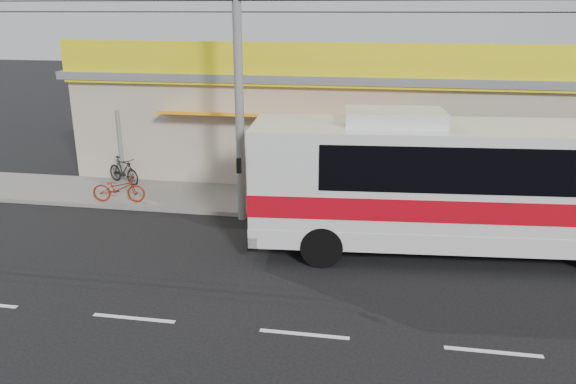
# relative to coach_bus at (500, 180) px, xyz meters

# --- Properties ---
(ground) EXTENTS (120.00, 120.00, 0.00)m
(ground) POSITION_rel_coach_bus_xyz_m (-4.81, -2.72, -2.24)
(ground) COLOR black
(ground) RESTS_ON ground
(sidewalk) EXTENTS (30.00, 3.20, 0.15)m
(sidewalk) POSITION_rel_coach_bus_xyz_m (-4.81, 3.28, -2.17)
(sidewalk) COLOR slate
(sidewalk) RESTS_ON ground
(lane_markings) EXTENTS (50.00, 0.12, 0.01)m
(lane_markings) POSITION_rel_coach_bus_xyz_m (-4.81, -5.22, -2.24)
(lane_markings) COLOR silver
(lane_markings) RESTS_ON ground
(storefront_building) EXTENTS (22.60, 9.20, 5.70)m
(storefront_building) POSITION_rel_coach_bus_xyz_m (-4.82, 8.81, 0.06)
(storefront_building) COLOR #ADA18C
(storefront_building) RESTS_ON ground
(coach_bus) EXTENTS (13.79, 3.99, 4.19)m
(coach_bus) POSITION_rel_coach_bus_xyz_m (0.00, 0.00, 0.00)
(coach_bus) COLOR silver
(coach_bus) RESTS_ON ground
(motorbike_red) EXTENTS (1.98, 0.89, 1.01)m
(motorbike_red) POSITION_rel_coach_bus_xyz_m (-12.66, 2.11, -1.59)
(motorbike_red) COLOR maroon
(motorbike_red) RESTS_ON sidewalk
(motorbike_dark) EXTENTS (1.84, 1.29, 1.09)m
(motorbike_dark) POSITION_rel_coach_bus_xyz_m (-13.48, 4.23, -1.55)
(motorbike_dark) COLOR black
(motorbike_dark) RESTS_ON sidewalk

